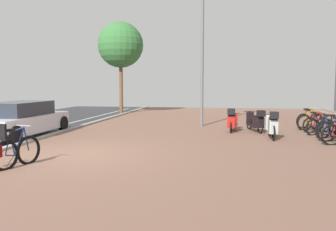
{
  "coord_description": "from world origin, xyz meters",
  "views": [
    {
      "loc": [
        4.18,
        -8.92,
        1.97
      ],
      "look_at": [
        2.51,
        1.16,
        1.04
      ],
      "focal_mm": 36.45,
      "sensor_mm": 36.0,
      "label": 1
    }
  ],
  "objects_px": {
    "lamp_post": "(202,52)",
    "street_tree": "(121,45)",
    "bicycle_rack_04": "(317,125)",
    "bicycle_rack_05": "(311,122)",
    "scooter_near": "(256,121)",
    "scooter_mid": "(232,121)",
    "bicycle_foreground": "(14,150)",
    "bicycle_rack_02": "(330,129)",
    "bicycle_rack_06": "(309,120)",
    "parked_car_near": "(21,120)",
    "bicycle_rack_03": "(320,127)",
    "bicycle_rack_01": "(336,131)",
    "scooter_far": "(272,126)"
  },
  "relations": [
    {
      "from": "bicycle_rack_03",
      "to": "lamp_post",
      "type": "distance_m",
      "value": 6.11
    },
    {
      "from": "bicycle_foreground",
      "to": "bicycle_rack_06",
      "type": "xyz_separation_m",
      "value": [
        8.75,
        8.88,
        -0.06
      ]
    },
    {
      "from": "lamp_post",
      "to": "bicycle_rack_02",
      "type": "bearing_deg",
      "value": -30.63
    },
    {
      "from": "bicycle_rack_05",
      "to": "lamp_post",
      "type": "height_order",
      "value": "lamp_post"
    },
    {
      "from": "bicycle_rack_05",
      "to": "street_tree",
      "type": "xyz_separation_m",
      "value": [
        -10.57,
        6.61,
        4.22
      ]
    },
    {
      "from": "bicycle_rack_02",
      "to": "parked_car_near",
      "type": "distance_m",
      "value": 11.59
    },
    {
      "from": "bicycle_foreground",
      "to": "bicycle_rack_04",
      "type": "bearing_deg",
      "value": 40.38
    },
    {
      "from": "bicycle_rack_05",
      "to": "street_tree",
      "type": "bearing_deg",
      "value": 148.0
    },
    {
      "from": "bicycle_rack_05",
      "to": "bicycle_rack_06",
      "type": "xyz_separation_m",
      "value": [
        0.09,
        0.74,
        -0.0
      ]
    },
    {
      "from": "bicycle_rack_01",
      "to": "bicycle_rack_06",
      "type": "bearing_deg",
      "value": 90.24
    },
    {
      "from": "bicycle_rack_04",
      "to": "scooter_far",
      "type": "bearing_deg",
      "value": -135.06
    },
    {
      "from": "scooter_far",
      "to": "parked_car_near",
      "type": "xyz_separation_m",
      "value": [
        -9.38,
        -0.89,
        0.16
      ]
    },
    {
      "from": "bicycle_rack_06",
      "to": "bicycle_foreground",
      "type": "bearing_deg",
      "value": -134.59
    },
    {
      "from": "scooter_mid",
      "to": "street_tree",
      "type": "height_order",
      "value": "street_tree"
    },
    {
      "from": "bicycle_foreground",
      "to": "bicycle_rack_02",
      "type": "relative_size",
      "value": 1.18
    },
    {
      "from": "lamp_post",
      "to": "street_tree",
      "type": "relative_size",
      "value": 1.04
    },
    {
      "from": "scooter_mid",
      "to": "parked_car_near",
      "type": "relative_size",
      "value": 0.41
    },
    {
      "from": "lamp_post",
      "to": "scooter_near",
      "type": "bearing_deg",
      "value": -35.51
    },
    {
      "from": "scooter_mid",
      "to": "street_tree",
      "type": "xyz_separation_m",
      "value": [
        -7.18,
        7.71,
        4.1
      ]
    },
    {
      "from": "scooter_mid",
      "to": "street_tree",
      "type": "bearing_deg",
      "value": 132.98
    },
    {
      "from": "scooter_near",
      "to": "lamp_post",
      "type": "xyz_separation_m",
      "value": [
        -2.38,
        1.7,
        3.06
      ]
    },
    {
      "from": "bicycle_rack_01",
      "to": "parked_car_near",
      "type": "distance_m",
      "value": 11.5
    },
    {
      "from": "lamp_post",
      "to": "street_tree",
      "type": "bearing_deg",
      "value": 134.38
    },
    {
      "from": "bicycle_rack_04",
      "to": "street_tree",
      "type": "height_order",
      "value": "street_tree"
    },
    {
      "from": "bicycle_rack_01",
      "to": "scooter_mid",
      "type": "distance_m",
      "value": 3.96
    },
    {
      "from": "scooter_near",
      "to": "bicycle_rack_05",
      "type": "bearing_deg",
      "value": 22.97
    },
    {
      "from": "street_tree",
      "to": "bicycle_rack_05",
      "type": "bearing_deg",
      "value": -32.0
    },
    {
      "from": "bicycle_rack_03",
      "to": "bicycle_rack_06",
      "type": "height_order",
      "value": "bicycle_rack_06"
    },
    {
      "from": "bicycle_rack_01",
      "to": "bicycle_rack_03",
      "type": "relative_size",
      "value": 1.13
    },
    {
      "from": "bicycle_rack_03",
      "to": "street_tree",
      "type": "distance_m",
      "value": 13.95
    },
    {
      "from": "bicycle_foreground",
      "to": "bicycle_rack_06",
      "type": "distance_m",
      "value": 12.47
    },
    {
      "from": "bicycle_foreground",
      "to": "lamp_post",
      "type": "relative_size",
      "value": 0.22
    },
    {
      "from": "parked_car_near",
      "to": "street_tree",
      "type": "xyz_separation_m",
      "value": [
        0.79,
        10.26,
        3.92
      ]
    },
    {
      "from": "bicycle_rack_03",
      "to": "lamp_post",
      "type": "bearing_deg",
      "value": 155.52
    },
    {
      "from": "scooter_near",
      "to": "scooter_mid",
      "type": "xyz_separation_m",
      "value": [
        -0.99,
        -0.09,
        0.02
      ]
    },
    {
      "from": "parked_car_near",
      "to": "bicycle_rack_06",
      "type": "bearing_deg",
      "value": 20.99
    },
    {
      "from": "scooter_near",
      "to": "scooter_far",
      "type": "relative_size",
      "value": 1.0
    },
    {
      "from": "bicycle_rack_04",
      "to": "bicycle_rack_05",
      "type": "xyz_separation_m",
      "value": [
        -0.04,
        0.74,
        0.02
      ]
    },
    {
      "from": "lamp_post",
      "to": "street_tree",
      "type": "xyz_separation_m",
      "value": [
        -5.8,
        5.92,
        1.06
      ]
    },
    {
      "from": "bicycle_foreground",
      "to": "bicycle_rack_02",
      "type": "bearing_deg",
      "value": 33.97
    },
    {
      "from": "bicycle_foreground",
      "to": "scooter_mid",
      "type": "relative_size",
      "value": 0.77
    },
    {
      "from": "bicycle_foreground",
      "to": "lamp_post",
      "type": "xyz_separation_m",
      "value": [
        3.89,
        8.83,
        3.1
      ]
    },
    {
      "from": "bicycle_rack_03",
      "to": "bicycle_rack_02",
      "type": "bearing_deg",
      "value": -78.36
    },
    {
      "from": "parked_car_near",
      "to": "street_tree",
      "type": "bearing_deg",
      "value": 85.58
    },
    {
      "from": "bicycle_rack_03",
      "to": "scooter_mid",
      "type": "distance_m",
      "value": 3.39
    },
    {
      "from": "lamp_post",
      "to": "bicycle_rack_04",
      "type": "bearing_deg",
      "value": -16.46
    },
    {
      "from": "bicycle_rack_01",
      "to": "bicycle_rack_05",
      "type": "height_order",
      "value": "bicycle_rack_01"
    },
    {
      "from": "scooter_near",
      "to": "parked_car_near",
      "type": "xyz_separation_m",
      "value": [
        -8.97,
        -2.64,
        0.2
      ]
    },
    {
      "from": "bicycle_foreground",
      "to": "scooter_far",
      "type": "xyz_separation_m",
      "value": [
        6.67,
        5.38,
        0.08
      ]
    },
    {
      "from": "scooter_mid",
      "to": "bicycle_rack_06",
      "type": "bearing_deg",
      "value": 27.89
    }
  ]
}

